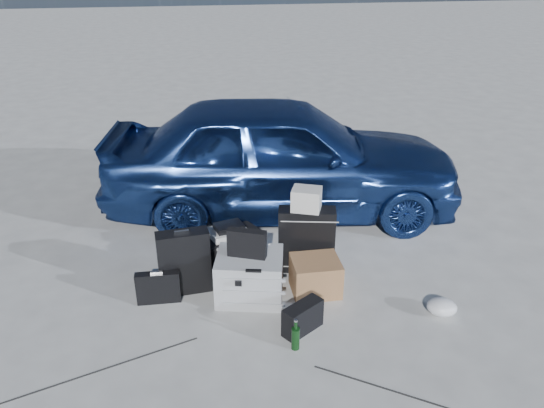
{
  "coord_description": "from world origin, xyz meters",
  "views": [
    {
      "loc": [
        -0.67,
        -3.87,
        3.0
      ],
      "look_at": [
        0.19,
        0.85,
        0.69
      ],
      "focal_mm": 35.0,
      "sensor_mm": 36.0,
      "label": 1
    }
  ],
  "objects_px": {
    "suitcase_left": "(184,262)",
    "cardboard_box": "(315,276)",
    "duffel_bag": "(228,250)",
    "briefcase": "(158,288)",
    "green_bottle": "(296,335)",
    "car": "(282,156)",
    "suitcase_right": "(306,240)",
    "pelican_case": "(250,276)"
  },
  "relations": [
    {
      "from": "suitcase_left",
      "to": "duffel_bag",
      "type": "relative_size",
      "value": 0.9
    },
    {
      "from": "suitcase_left",
      "to": "green_bottle",
      "type": "xyz_separation_m",
      "value": [
        0.86,
        -1.01,
        -0.18
      ]
    },
    {
      "from": "briefcase",
      "to": "suitcase_right",
      "type": "xyz_separation_m",
      "value": [
        1.49,
        0.32,
        0.18
      ]
    },
    {
      "from": "pelican_case",
      "to": "green_bottle",
      "type": "bearing_deg",
      "value": -58.42
    },
    {
      "from": "car",
      "to": "pelican_case",
      "type": "relative_size",
      "value": 6.99
    },
    {
      "from": "briefcase",
      "to": "suitcase_right",
      "type": "height_order",
      "value": "suitcase_right"
    },
    {
      "from": "car",
      "to": "green_bottle",
      "type": "xyz_separation_m",
      "value": [
        -0.4,
        -2.6,
        -0.59
      ]
    },
    {
      "from": "pelican_case",
      "to": "suitcase_right",
      "type": "distance_m",
      "value": 0.75
    },
    {
      "from": "duffel_bag",
      "to": "cardboard_box",
      "type": "xyz_separation_m",
      "value": [
        0.78,
        -0.62,
        -0.01
      ]
    },
    {
      "from": "suitcase_left",
      "to": "cardboard_box",
      "type": "relative_size",
      "value": 1.41
    },
    {
      "from": "car",
      "to": "duffel_bag",
      "type": "relative_size",
      "value": 6.05
    },
    {
      "from": "suitcase_right",
      "to": "cardboard_box",
      "type": "height_order",
      "value": "suitcase_right"
    },
    {
      "from": "briefcase",
      "to": "green_bottle",
      "type": "distance_m",
      "value": 1.41
    },
    {
      "from": "briefcase",
      "to": "duffel_bag",
      "type": "xyz_separation_m",
      "value": [
        0.71,
        0.53,
        0.02
      ]
    },
    {
      "from": "car",
      "to": "suitcase_left",
      "type": "distance_m",
      "value": 2.07
    },
    {
      "from": "pelican_case",
      "to": "suitcase_left",
      "type": "xyz_separation_m",
      "value": [
        -0.6,
        0.21,
        0.1
      ]
    },
    {
      "from": "car",
      "to": "pelican_case",
      "type": "xyz_separation_m",
      "value": [
        -0.66,
        -1.8,
        -0.51
      ]
    },
    {
      "from": "car",
      "to": "suitcase_right",
      "type": "bearing_deg",
      "value": -172.05
    },
    {
      "from": "pelican_case",
      "to": "cardboard_box",
      "type": "xyz_separation_m",
      "value": [
        0.63,
        -0.02,
        -0.05
      ]
    },
    {
      "from": "pelican_case",
      "to": "suitcase_right",
      "type": "bearing_deg",
      "value": 44.3
    },
    {
      "from": "briefcase",
      "to": "suitcase_right",
      "type": "relative_size",
      "value": 0.6
    },
    {
      "from": "suitcase_left",
      "to": "briefcase",
      "type": "bearing_deg",
      "value": -155.47
    },
    {
      "from": "pelican_case",
      "to": "cardboard_box",
      "type": "height_order",
      "value": "pelican_case"
    },
    {
      "from": "briefcase",
      "to": "green_bottle",
      "type": "bearing_deg",
      "value": -35.44
    },
    {
      "from": "briefcase",
      "to": "cardboard_box",
      "type": "distance_m",
      "value": 1.49
    },
    {
      "from": "pelican_case",
      "to": "briefcase",
      "type": "distance_m",
      "value": 0.86
    },
    {
      "from": "car",
      "to": "duffel_bag",
      "type": "distance_m",
      "value": 1.55
    },
    {
      "from": "suitcase_left",
      "to": "suitcase_right",
      "type": "height_order",
      "value": "suitcase_right"
    },
    {
      "from": "suitcase_left",
      "to": "duffel_bag",
      "type": "xyz_separation_m",
      "value": [
        0.45,
        0.39,
        -0.14
      ]
    },
    {
      "from": "car",
      "to": "suitcase_left",
      "type": "xyz_separation_m",
      "value": [
        -1.26,
        -1.59,
        -0.41
      ]
    },
    {
      "from": "suitcase_left",
      "to": "duffel_bag",
      "type": "distance_m",
      "value": 0.61
    },
    {
      "from": "suitcase_left",
      "to": "cardboard_box",
      "type": "xyz_separation_m",
      "value": [
        1.23,
        -0.23,
        -0.15
      ]
    },
    {
      "from": "car",
      "to": "cardboard_box",
      "type": "height_order",
      "value": "car"
    },
    {
      "from": "briefcase",
      "to": "duffel_bag",
      "type": "distance_m",
      "value": 0.88
    },
    {
      "from": "suitcase_left",
      "to": "green_bottle",
      "type": "distance_m",
      "value": 1.34
    },
    {
      "from": "briefcase",
      "to": "duffel_bag",
      "type": "relative_size",
      "value": 0.57
    },
    {
      "from": "duffel_bag",
      "to": "green_bottle",
      "type": "xyz_separation_m",
      "value": [
        0.41,
        -1.39,
        -0.04
      ]
    },
    {
      "from": "duffel_bag",
      "to": "car",
      "type": "bearing_deg",
      "value": 28.93
    },
    {
      "from": "car",
      "to": "duffel_bag",
      "type": "height_order",
      "value": "car"
    },
    {
      "from": "suitcase_left",
      "to": "suitcase_right",
      "type": "distance_m",
      "value": 1.25
    },
    {
      "from": "suitcase_left",
      "to": "green_bottle",
      "type": "relative_size",
      "value": 2.3
    },
    {
      "from": "duffel_bag",
      "to": "briefcase",
      "type": "bearing_deg",
      "value": -170.62
    }
  ]
}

